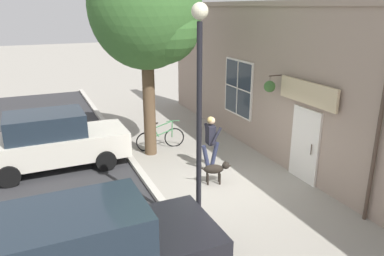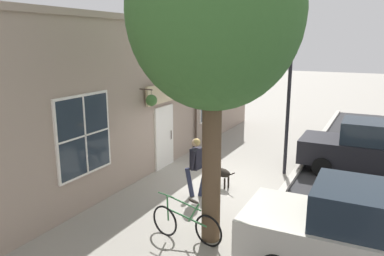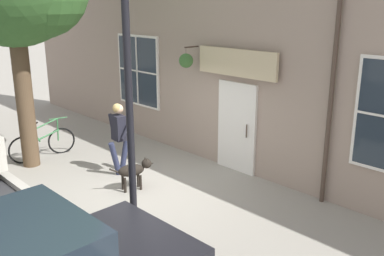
{
  "view_description": "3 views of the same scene",
  "coord_description": "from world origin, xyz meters",
  "px_view_note": "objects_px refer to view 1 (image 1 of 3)",
  "views": [
    {
      "loc": [
        4.67,
        8.38,
        4.75
      ],
      "look_at": [
        0.17,
        -1.88,
        1.09
      ],
      "focal_mm": 35.0,
      "sensor_mm": 36.0,
      "label": 1
    },
    {
      "loc": [
        4.21,
        -9.74,
        4.21
      ],
      "look_at": [
        -1.35,
        1.14,
        1.34
      ],
      "focal_mm": 35.0,
      "sensor_mm": 36.0,
      "label": 2
    },
    {
      "loc": [
        5.14,
        6.82,
        3.81
      ],
      "look_at": [
        -0.14,
        1.3,
        1.57
      ],
      "focal_mm": 40.0,
      "sensor_mm": 36.0,
      "label": 3
    }
  ],
  "objects_px": {
    "pedestrian_walking": "(211,138)",
    "street_tree_by_curb": "(149,12)",
    "parked_car_nearest_curb": "(53,140)",
    "street_lamp": "(199,92)",
    "leaning_bicycle": "(161,138)",
    "parked_car_mid_block": "(88,256)",
    "dog_on_leash": "(216,169)"
  },
  "relations": [
    {
      "from": "dog_on_leash",
      "to": "street_tree_by_curb",
      "type": "xyz_separation_m",
      "value": [
        0.89,
        -2.83,
        4.16
      ]
    },
    {
      "from": "parked_car_mid_block",
      "to": "street_lamp",
      "type": "relative_size",
      "value": 0.9
    },
    {
      "from": "parked_car_nearest_curb",
      "to": "street_lamp",
      "type": "relative_size",
      "value": 0.9
    },
    {
      "from": "dog_on_leash",
      "to": "street_lamp",
      "type": "relative_size",
      "value": 0.19
    },
    {
      "from": "dog_on_leash",
      "to": "street_tree_by_curb",
      "type": "relative_size",
      "value": 0.14
    },
    {
      "from": "dog_on_leash",
      "to": "street_tree_by_curb",
      "type": "bearing_deg",
      "value": -72.47
    },
    {
      "from": "parked_car_mid_block",
      "to": "leaning_bicycle",
      "type": "bearing_deg",
      "value": -118.48
    },
    {
      "from": "dog_on_leash",
      "to": "parked_car_mid_block",
      "type": "bearing_deg",
      "value": 38.12
    },
    {
      "from": "street_tree_by_curb",
      "to": "parked_car_mid_block",
      "type": "distance_m",
      "value": 7.61
    },
    {
      "from": "pedestrian_walking",
      "to": "street_tree_by_curb",
      "type": "distance_m",
      "value": 4.22
    },
    {
      "from": "street_tree_by_curb",
      "to": "leaning_bicycle",
      "type": "height_order",
      "value": "street_tree_by_curb"
    },
    {
      "from": "dog_on_leash",
      "to": "parked_car_nearest_curb",
      "type": "height_order",
      "value": "parked_car_nearest_curb"
    },
    {
      "from": "parked_car_nearest_curb",
      "to": "street_lamp",
      "type": "xyz_separation_m",
      "value": [
        -2.62,
        4.92,
        2.28
      ]
    },
    {
      "from": "leaning_bicycle",
      "to": "parked_car_nearest_curb",
      "type": "relative_size",
      "value": 0.4
    },
    {
      "from": "pedestrian_walking",
      "to": "leaning_bicycle",
      "type": "xyz_separation_m",
      "value": [
        0.85,
        -2.19,
        -0.61
      ]
    },
    {
      "from": "street_tree_by_curb",
      "to": "leaning_bicycle",
      "type": "distance_m",
      "value": 4.25
    },
    {
      "from": "leaning_bicycle",
      "to": "parked_car_mid_block",
      "type": "relative_size",
      "value": 0.4
    },
    {
      "from": "dog_on_leash",
      "to": "street_tree_by_curb",
      "type": "distance_m",
      "value": 5.11
    },
    {
      "from": "leaning_bicycle",
      "to": "parked_car_nearest_curb",
      "type": "bearing_deg",
      "value": 3.34
    },
    {
      "from": "parked_car_mid_block",
      "to": "street_tree_by_curb",
      "type": "bearing_deg",
      "value": -117.17
    },
    {
      "from": "parked_car_mid_block",
      "to": "dog_on_leash",
      "type": "bearing_deg",
      "value": -141.88
    },
    {
      "from": "street_tree_by_curb",
      "to": "street_lamp",
      "type": "height_order",
      "value": "street_tree_by_curb"
    },
    {
      "from": "leaning_bicycle",
      "to": "street_lamp",
      "type": "distance_m",
      "value": 5.9
    },
    {
      "from": "street_tree_by_curb",
      "to": "leaning_bicycle",
      "type": "bearing_deg",
      "value": -135.95
    },
    {
      "from": "pedestrian_walking",
      "to": "parked_car_mid_block",
      "type": "bearing_deg",
      "value": 43.78
    },
    {
      "from": "dog_on_leash",
      "to": "street_lamp",
      "type": "bearing_deg",
      "value": 53.78
    },
    {
      "from": "parked_car_mid_block",
      "to": "pedestrian_walking",
      "type": "bearing_deg",
      "value": -136.22
    },
    {
      "from": "parked_car_nearest_curb",
      "to": "pedestrian_walking",
      "type": "bearing_deg",
      "value": 155.47
    },
    {
      "from": "street_tree_by_curb",
      "to": "parked_car_nearest_curb",
      "type": "xyz_separation_m",
      "value": [
        3.15,
        -0.15,
        -3.72
      ]
    },
    {
      "from": "parked_car_mid_block",
      "to": "street_lamp",
      "type": "distance_m",
      "value": 3.56
    },
    {
      "from": "street_tree_by_curb",
      "to": "street_lamp",
      "type": "distance_m",
      "value": 5.02
    },
    {
      "from": "dog_on_leash",
      "to": "parked_car_mid_block",
      "type": "xyz_separation_m",
      "value": [
        3.93,
        3.08,
        0.44
      ]
    }
  ]
}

